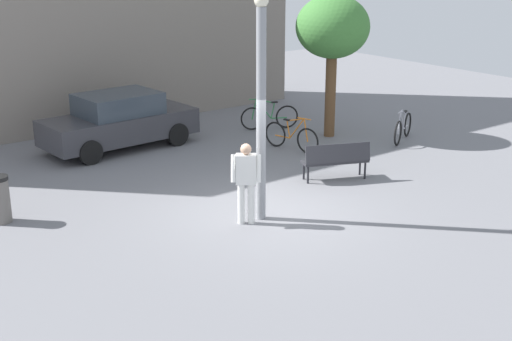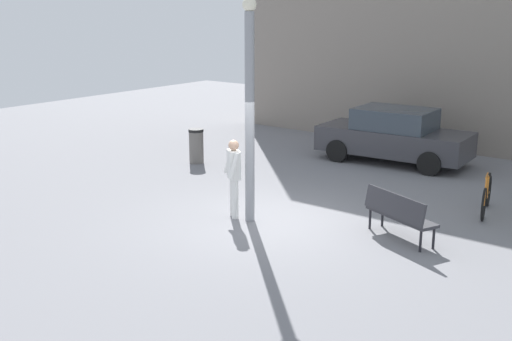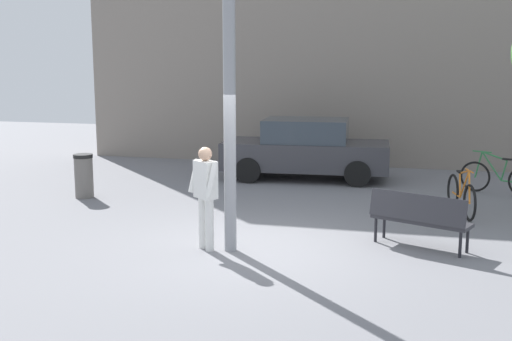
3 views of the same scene
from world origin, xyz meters
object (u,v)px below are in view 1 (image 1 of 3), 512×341
at_px(plaza_tree, 333,29).
at_px(trash_bin, 0,199).
at_px(park_bench, 336,158).
at_px(bicycle_silver, 403,128).
at_px(bicycle_orange, 292,137).
at_px(parked_car_charcoal, 119,121).
at_px(person_by_lamppost, 246,178).
at_px(lamppost, 261,104).
at_px(bicycle_green, 269,117).

relative_size(plaza_tree, trash_bin, 4.17).
xyz_separation_m(park_bench, bicycle_silver, (3.97, 1.41, -0.16)).
bearing_deg(bicycle_silver, bicycle_orange, 159.21).
distance_m(bicycle_orange, parked_car_charcoal, 4.75).
distance_m(bicycle_orange, bicycle_silver, 3.38).
relative_size(park_bench, trash_bin, 1.70).
height_order(person_by_lamppost, bicycle_silver, person_by_lamppost).
distance_m(plaza_tree, parked_car_charcoal, 6.50).
distance_m(person_by_lamppost, bicycle_silver, 7.67).
bearing_deg(lamppost, bicycle_green, 50.53).
xyz_separation_m(bicycle_silver, parked_car_charcoal, (-6.82, 4.20, 0.39)).
distance_m(bicycle_orange, bicycle_green, 2.38).
xyz_separation_m(person_by_lamppost, bicycle_orange, (4.13, 3.52, -0.58)).
distance_m(plaza_tree, bicycle_silver, 3.47).
xyz_separation_m(bicycle_orange, bicycle_green, (0.94, 2.19, 0.00)).
bearing_deg(bicycle_orange, lamppost, -136.95).
xyz_separation_m(plaza_tree, bicycle_orange, (-1.86, -0.48, -2.74)).
distance_m(person_by_lamppost, parked_car_charcoal, 6.54).
distance_m(lamppost, person_by_lamppost, 1.49).
relative_size(bicycle_green, trash_bin, 1.71).
height_order(park_bench, bicycle_orange, bicycle_orange).
height_order(lamppost, bicycle_silver, lamppost).
relative_size(lamppost, park_bench, 2.72).
bearing_deg(person_by_lamppost, parked_car_charcoal, 85.90).
bearing_deg(park_bench, bicycle_silver, 19.62).
bearing_deg(parked_car_charcoal, person_by_lamppost, -94.10).
bearing_deg(person_by_lamppost, plaza_tree, 33.76).
bearing_deg(bicycle_green, park_bench, -110.03).
height_order(lamppost, park_bench, lamppost).
xyz_separation_m(bicycle_green, parked_car_charcoal, (-4.60, 0.81, 0.39)).
bearing_deg(parked_car_charcoal, bicycle_green, -10.00).
height_order(plaza_tree, bicycle_silver, plaza_tree).
height_order(lamppost, bicycle_green, lamppost).
height_order(lamppost, plaza_tree, lamppost).
distance_m(lamppost, bicycle_silver, 7.53).
bearing_deg(bicycle_silver, plaza_tree, 127.78).
distance_m(park_bench, bicycle_green, 5.11).
bearing_deg(bicycle_green, parked_car_charcoal, 170.00).
height_order(plaza_tree, parked_car_charcoal, plaza_tree).
relative_size(person_by_lamppost, bicycle_green, 1.00).
height_order(person_by_lamppost, trash_bin, person_by_lamppost).
bearing_deg(person_by_lamppost, park_bench, 15.26).
height_order(plaza_tree, trash_bin, plaza_tree).
distance_m(bicycle_green, parked_car_charcoal, 4.69).
height_order(bicycle_orange, bicycle_silver, same).
distance_m(park_bench, bicycle_orange, 2.74).
bearing_deg(bicycle_orange, bicycle_silver, -20.79).
xyz_separation_m(person_by_lamppost, bicycle_silver, (7.28, 2.32, -0.58)).
xyz_separation_m(plaza_tree, parked_car_charcoal, (-5.52, 2.52, -2.35)).
bearing_deg(bicycle_green, bicycle_silver, -56.83).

